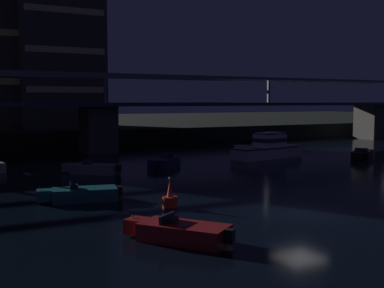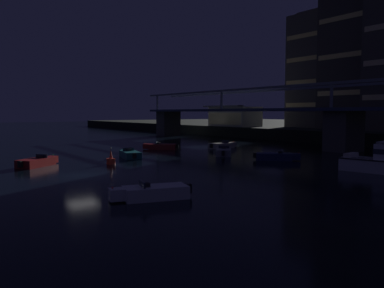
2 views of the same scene
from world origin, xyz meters
TOP-DOWN VIEW (x-y plane):
  - ground_plane at (0.00, 0.00)m, footprint 400.00×400.00m
  - far_riverbank at (0.00, 84.72)m, footprint 240.00×80.00m
  - river_bridge at (0.00, 36.71)m, footprint 97.80×6.40m
  - tower_central at (-0.29, 56.99)m, footprint 12.27×13.27m
  - cabin_cruiser_near_left at (14.59, 22.59)m, footprint 9.36×4.07m
  - speedboat_near_center at (-8.22, -1.64)m, footprint 4.00×4.69m
  - speedboat_mid_center at (-9.68, 9.16)m, footprint 5.21×2.61m
  - speedboat_mid_right at (1.83, 21.60)m, footprint 4.45×4.32m
  - speedboat_far_left at (-5.66, 20.18)m, footprint 4.54×4.22m
  - speedboat_far_right at (23.60, 17.72)m, footprint 4.76×3.87m
  - channel_buoy at (-5.54, 5.01)m, footprint 0.90×0.90m

SIDE VIEW (x-z plane):
  - ground_plane at x=0.00m, z-range 0.00..0.00m
  - speedboat_near_center at x=-8.22m, z-range -0.17..0.99m
  - speedboat_mid_center at x=-9.68m, z-range -0.17..0.99m
  - speedboat_mid_right at x=1.83m, z-range -0.17..0.99m
  - speedboat_far_left at x=-5.66m, z-range -0.17..0.99m
  - speedboat_far_right at x=23.60m, z-range -0.17..0.99m
  - channel_buoy at x=-5.54m, z-range -0.40..1.36m
  - cabin_cruiser_near_left at x=14.59m, z-range -0.34..2.45m
  - far_riverbank at x=0.00m, z-range 0.00..2.20m
  - river_bridge at x=0.00m, z-range -0.14..9.24m
  - tower_central at x=-0.29m, z-range 2.05..30.68m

